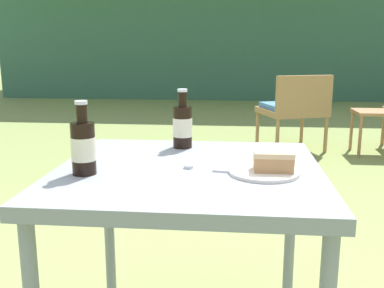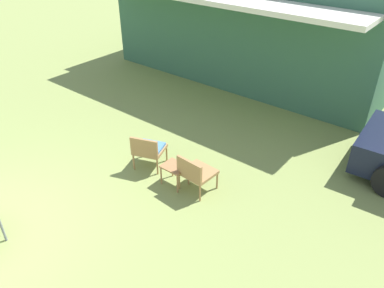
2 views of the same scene
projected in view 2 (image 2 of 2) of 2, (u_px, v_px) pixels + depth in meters
The scene contains 4 objects.
cabin_building at pixel (256, 21), 11.52m from camera, with size 8.38×4.93×3.28m.
wicker_chair_cushioned at pixel (149, 149), 7.60m from camera, with size 0.74×0.72×0.77m.
wicker_chair_plain at pixel (195, 172), 6.93m from camera, with size 0.61×0.59×0.77m.
garden_side_table at pixel (175, 169), 7.14m from camera, with size 0.47×0.38×0.43m.
Camera 2 is at (5.42, -1.13, 4.58)m, focal length 35.00 mm.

